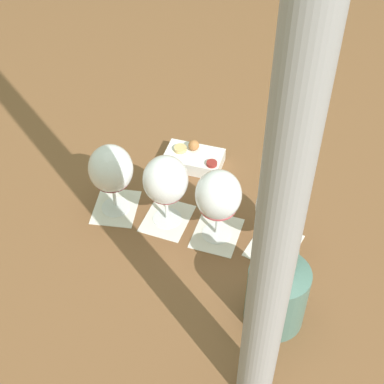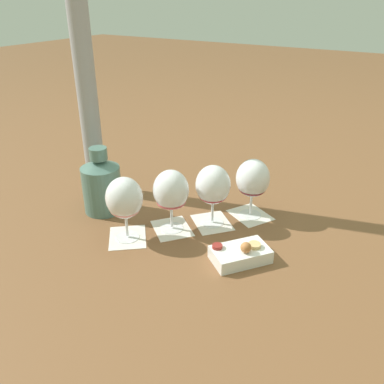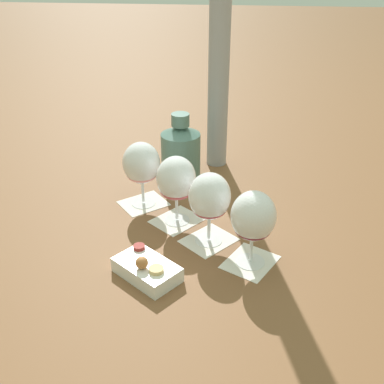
{
  "view_description": "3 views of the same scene",
  "coord_description": "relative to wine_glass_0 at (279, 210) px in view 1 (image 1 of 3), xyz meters",
  "views": [
    {
      "loc": [
        -0.81,
        0.32,
        0.99
      ],
      "look_at": [
        0.01,
        -0.0,
        0.11
      ],
      "focal_mm": 55.0,
      "sensor_mm": 36.0,
      "label": 1
    },
    {
      "loc": [
        0.52,
        -0.85,
        0.61
      ],
      "look_at": [
        0.01,
        -0.0,
        0.11
      ],
      "focal_mm": 38.0,
      "sensor_mm": 36.0,
      "label": 2
    },
    {
      "loc": [
        1.0,
        0.09,
        0.66
      ],
      "look_at": [
        0.01,
        -0.0,
        0.11
      ],
      "focal_mm": 45.0,
      "sensor_mm": 36.0,
      "label": 3
    }
  ],
  "objects": [
    {
      "name": "tasting_card_2",
      "position": [
        0.16,
        0.19,
        -0.11
      ],
      "size": [
        0.15,
        0.15,
        0.0
      ],
      "color": "silver",
      "rests_on": "ground_plane"
    },
    {
      "name": "wine_glass_2",
      "position": [
        0.16,
        0.19,
        -0.0
      ],
      "size": [
        0.1,
        0.1,
        0.18
      ],
      "color": "white",
      "rests_on": "tasting_card_2"
    },
    {
      "name": "tasting_card_3",
      "position": [
        0.24,
        0.29,
        -0.11
      ],
      "size": [
        0.15,
        0.14,
        0.0
      ],
      "color": "silver",
      "rests_on": "ground_plane"
    },
    {
      "name": "ground_plane",
      "position": [
        0.11,
        0.15,
        -0.11
      ],
      "size": [
        8.0,
        8.0,
        0.0
      ],
      "primitive_type": "plane",
      "color": "brown"
    },
    {
      "name": "tasting_card_1",
      "position": [
        0.08,
        0.1,
        -0.11
      ],
      "size": [
        0.15,
        0.15,
        0.0
      ],
      "color": "silver",
      "rests_on": "ground_plane"
    },
    {
      "name": "tasting_card_0",
      "position": [
        -0.0,
        -0.0,
        -0.11
      ],
      "size": [
        0.15,
        0.15,
        0.0
      ],
      "color": "silver",
      "rests_on": "ground_plane"
    },
    {
      "name": "umbrella_pole",
      "position": [
        -0.28,
        0.18,
        0.42
      ],
      "size": [
        0.06,
        0.06,
        1.07
      ],
      "color": "#99999E",
      "rests_on": "ground_plane"
    },
    {
      "name": "wine_glass_1",
      "position": [
        0.08,
        0.1,
        0.0
      ],
      "size": [
        0.1,
        0.1,
        0.18
      ],
      "color": "white",
      "rests_on": "tasting_card_1"
    },
    {
      "name": "ceramic_vase",
      "position": [
        -0.16,
        0.08,
        -0.03
      ],
      "size": [
        0.11,
        0.11,
        0.2
      ],
      "color": "#4C7066",
      "rests_on": "ground_plane"
    },
    {
      "name": "snack_dish",
      "position": [
        0.31,
        0.07,
        -0.1
      ],
      "size": [
        0.15,
        0.16,
        0.06
      ],
      "color": "white",
      "rests_on": "ground_plane"
    },
    {
      "name": "wine_glass_3",
      "position": [
        0.24,
        0.29,
        -0.0
      ],
      "size": [
        0.1,
        0.1,
        0.18
      ],
      "color": "white",
      "rests_on": "tasting_card_3"
    },
    {
      "name": "wine_glass_0",
      "position": [
        0.0,
        0.0,
        0.0
      ],
      "size": [
        0.1,
        0.1,
        0.18
      ],
      "color": "white",
      "rests_on": "tasting_card_0"
    }
  ]
}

